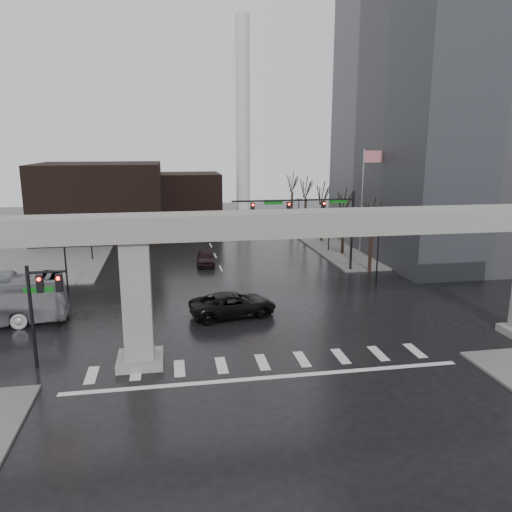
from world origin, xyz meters
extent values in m
plane|color=black|center=(0.00, 0.00, 0.00)|extent=(160.00, 160.00, 0.00)
cube|color=slate|center=(26.00, 36.00, 0.07)|extent=(28.00, 36.00, 0.15)
cube|color=gray|center=(0.00, 0.00, 8.00)|extent=(48.00, 2.20, 1.40)
cube|color=gray|center=(-7.00, 0.00, 3.65)|extent=(1.60, 1.60, 7.30)
cube|color=gray|center=(-7.00, 0.00, 0.25)|extent=(2.60, 2.60, 0.50)
cube|color=slate|center=(28.00, 26.00, 21.00)|extent=(22.00, 26.00, 42.00)
cube|color=black|center=(-14.00, 42.00, 5.00)|extent=(16.00, 14.00, 10.00)
cube|color=black|center=(-2.00, 52.00, 4.00)|extent=(10.00, 10.00, 8.00)
cylinder|color=silver|center=(6.00, 46.00, 15.00)|extent=(2.00, 2.00, 30.00)
cylinder|color=gray|center=(6.00, 46.00, 0.60)|extent=(3.60, 3.60, 1.20)
cylinder|color=black|center=(12.80, 18.80, 4.00)|extent=(0.24, 0.24, 8.00)
cylinder|color=black|center=(6.80, 18.80, 7.20)|extent=(12.00, 0.18, 0.18)
cube|color=black|center=(9.80, 18.80, 6.55)|extent=(0.35, 0.30, 1.00)
cube|color=black|center=(6.30, 18.80, 6.55)|extent=(0.35, 0.30, 1.00)
cube|color=black|center=(2.80, 18.80, 6.55)|extent=(0.35, 0.30, 1.00)
sphere|color=#FF0C05|center=(9.80, 18.62, 6.85)|extent=(0.20, 0.20, 0.20)
cube|color=#0E6314|center=(11.30, 18.80, 7.00)|extent=(1.80, 0.05, 0.35)
cube|color=#0E6314|center=(4.80, 18.80, 7.00)|extent=(1.80, 0.05, 0.35)
cylinder|color=black|center=(-12.80, 0.50, 3.00)|extent=(0.20, 0.20, 6.00)
cylinder|color=black|center=(-11.80, 0.50, 5.60)|extent=(2.00, 0.14, 0.14)
cube|color=black|center=(-12.20, 0.50, 4.95)|extent=(0.35, 0.30, 1.00)
cube|color=black|center=(-11.20, 0.50, 4.95)|extent=(0.35, 0.30, 1.00)
cube|color=#0E6314|center=(-12.30, 0.50, 4.60)|extent=(1.60, 0.05, 0.30)
cylinder|color=silver|center=(15.00, 22.00, 6.00)|extent=(0.12, 0.12, 12.00)
cube|color=red|center=(16.00, 22.00, 11.20)|extent=(2.00, 0.03, 1.20)
cylinder|color=black|center=(13.50, 14.00, 2.40)|extent=(0.14, 0.14, 4.80)
cube|color=black|center=(13.50, 14.00, 4.75)|extent=(0.90, 0.06, 0.06)
sphere|color=silver|center=(13.05, 14.00, 4.95)|extent=(0.32, 0.32, 0.32)
sphere|color=silver|center=(13.95, 14.00, 4.95)|extent=(0.32, 0.32, 0.32)
cylinder|color=black|center=(13.50, 28.00, 2.40)|extent=(0.14, 0.14, 4.80)
cube|color=black|center=(13.50, 28.00, 4.75)|extent=(0.90, 0.06, 0.06)
sphere|color=silver|center=(13.05, 28.00, 4.95)|extent=(0.32, 0.32, 0.32)
sphere|color=silver|center=(13.95, 28.00, 4.95)|extent=(0.32, 0.32, 0.32)
cylinder|color=black|center=(13.50, 42.00, 2.40)|extent=(0.14, 0.14, 4.80)
cube|color=black|center=(13.50, 42.00, 4.75)|extent=(0.90, 0.06, 0.06)
sphere|color=silver|center=(13.05, 42.00, 4.95)|extent=(0.32, 0.32, 0.32)
sphere|color=silver|center=(13.95, 42.00, 4.95)|extent=(0.32, 0.32, 0.32)
cylinder|color=black|center=(-13.50, 14.00, 2.40)|extent=(0.14, 0.14, 4.80)
cube|color=black|center=(-13.50, 14.00, 4.75)|extent=(0.90, 0.06, 0.06)
sphere|color=silver|center=(-13.95, 14.00, 4.95)|extent=(0.32, 0.32, 0.32)
sphere|color=silver|center=(-13.05, 14.00, 4.95)|extent=(0.32, 0.32, 0.32)
cylinder|color=black|center=(-13.50, 28.00, 2.40)|extent=(0.14, 0.14, 4.80)
cube|color=black|center=(-13.50, 28.00, 4.75)|extent=(0.90, 0.06, 0.06)
sphere|color=silver|center=(-13.95, 28.00, 4.95)|extent=(0.32, 0.32, 0.32)
sphere|color=silver|center=(-13.05, 28.00, 4.95)|extent=(0.32, 0.32, 0.32)
cylinder|color=black|center=(-13.50, 42.00, 2.40)|extent=(0.14, 0.14, 4.80)
cube|color=black|center=(-13.50, 42.00, 4.75)|extent=(0.90, 0.06, 0.06)
sphere|color=silver|center=(-13.95, 42.00, 4.95)|extent=(0.32, 0.32, 0.32)
sphere|color=silver|center=(-13.05, 42.00, 4.95)|extent=(0.32, 0.32, 0.32)
cylinder|color=black|center=(14.50, 18.00, 2.27)|extent=(0.34, 0.34, 4.55)
cylinder|color=black|center=(14.50, 18.00, 6.01)|extent=(0.12, 1.52, 2.98)
cylinder|color=black|center=(15.00, 18.25, 5.78)|extent=(0.83, 1.14, 2.51)
cylinder|color=black|center=(14.50, 26.00, 2.33)|extent=(0.34, 0.34, 4.66)
cylinder|color=black|center=(14.50, 26.00, 6.15)|extent=(0.12, 1.55, 3.05)
cylinder|color=black|center=(15.00, 26.25, 5.91)|extent=(0.85, 1.16, 2.57)
cylinder|color=black|center=(14.50, 34.00, 2.38)|extent=(0.34, 0.34, 4.76)
cylinder|color=black|center=(14.50, 34.00, 6.29)|extent=(0.12, 1.59, 3.11)
cylinder|color=black|center=(15.00, 34.25, 6.05)|extent=(0.86, 1.18, 2.62)
cylinder|color=black|center=(14.50, 42.00, 2.43)|extent=(0.34, 0.34, 4.87)
cylinder|color=black|center=(14.50, 42.00, 6.43)|extent=(0.12, 1.62, 3.18)
cylinder|color=black|center=(15.00, 42.25, 6.18)|extent=(0.88, 1.20, 2.68)
cylinder|color=black|center=(14.50, 50.00, 2.48)|extent=(0.34, 0.34, 4.97)
cylinder|color=black|center=(14.50, 50.00, 6.57)|extent=(0.12, 1.65, 3.25)
cylinder|color=black|center=(15.00, 50.25, 6.31)|extent=(0.89, 1.23, 2.74)
imported|color=black|center=(-0.62, 7.29, 0.89)|extent=(6.80, 4.02, 1.77)
imported|color=black|center=(-1.39, 23.63, 0.78)|extent=(2.19, 4.73, 1.57)
camera|label=1|loc=(-5.07, -27.60, 12.46)|focal=35.00mm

